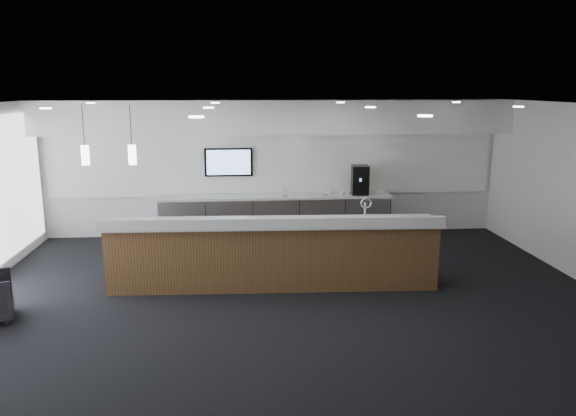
{
  "coord_description": "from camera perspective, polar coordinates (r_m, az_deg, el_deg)",
  "views": [
    {
      "loc": [
        -0.77,
        -8.36,
        3.28
      ],
      "look_at": [
        0.08,
        1.3,
        1.17
      ],
      "focal_mm": 35.0,
      "sensor_mm": 36.0,
      "label": 1
    }
  ],
  "objects": [
    {
      "name": "cup_3",
      "position": [
        12.3,
        5.49,
        1.53
      ],
      "size": [
        0.12,
        0.12,
        0.09
      ],
      "primitive_type": "imported",
      "rotation": [
        0.0,
        0.0,
        1.94
      ],
      "color": "white",
      "rests_on": "back_credenza"
    },
    {
      "name": "info_sign_left",
      "position": [
        12.11,
        -0.26,
        1.68
      ],
      "size": [
        0.15,
        0.02,
        0.2
      ],
      "primitive_type": "cube",
      "rotation": [
        0.0,
        0.0,
        -0.03
      ],
      "color": "silver",
      "rests_on": "back_credenza"
    },
    {
      "name": "ground",
      "position": [
        9.01,
        0.25,
        -9.05
      ],
      "size": [
        10.0,
        10.0,
        0.0
      ],
      "primitive_type": "plane",
      "color": "black",
      "rests_on": "ground"
    },
    {
      "name": "back_wall",
      "position": [
        12.51,
        -1.44,
        4.1
      ],
      "size": [
        10.0,
        0.02,
        3.0
      ],
      "primitive_type": "cube",
      "color": "silver",
      "rests_on": "ground"
    },
    {
      "name": "service_counter",
      "position": [
        9.34,
        -1.52,
        -4.55
      ],
      "size": [
        5.48,
        1.11,
        1.49
      ],
      "rotation": [
        0.0,
        0.0,
        -0.04
      ],
      "color": "#4F321A",
      "rests_on": "ground"
    },
    {
      "name": "cup_1",
      "position": [
        12.36,
        6.77,
        1.55
      ],
      "size": [
        0.13,
        0.13,
        0.09
      ],
      "primitive_type": "imported",
      "rotation": [
        0.0,
        0.0,
        0.65
      ],
      "color": "white",
      "rests_on": "back_credenza"
    },
    {
      "name": "coffee_machine",
      "position": [
        12.42,
        7.33,
        2.85
      ],
      "size": [
        0.4,
        0.5,
        0.63
      ],
      "rotation": [
        0.0,
        0.0,
        -0.09
      ],
      "color": "black",
      "rests_on": "back_credenza"
    },
    {
      "name": "info_sign_right",
      "position": [
        12.27,
        3.94,
        1.88
      ],
      "size": [
        0.18,
        0.06,
        0.24
      ],
      "primitive_type": "cube",
      "rotation": [
        0.0,
        0.0,
        -0.26
      ],
      "color": "silver",
      "rests_on": "back_credenza"
    },
    {
      "name": "alcove_panel",
      "position": [
        12.46,
        -1.43,
        4.54
      ],
      "size": [
        9.8,
        0.06,
        1.4
      ],
      "primitive_type": "cube",
      "color": "white",
      "rests_on": "back_wall"
    },
    {
      "name": "pendant_right",
      "position": [
        9.5,
        -19.26,
        5.39
      ],
      "size": [
        0.12,
        0.12,
        0.3
      ],
      "primitive_type": "cylinder",
      "color": "#FFEEC6",
      "rests_on": "ceiling"
    },
    {
      "name": "back_credenza",
      "position": [
        12.34,
        -1.3,
        -0.84
      ],
      "size": [
        5.06,
        0.66,
        0.95
      ],
      "color": "#94969C",
      "rests_on": "ground"
    },
    {
      "name": "cup_0",
      "position": [
        12.39,
        7.4,
        1.56
      ],
      "size": [
        0.1,
        0.1,
        0.09
      ],
      "primitive_type": "imported",
      "color": "white",
      "rests_on": "back_credenza"
    },
    {
      "name": "pendant_left",
      "position": [
        9.36,
        -15.08,
        5.55
      ],
      "size": [
        0.12,
        0.12,
        0.3
      ],
      "primitive_type": "cylinder",
      "color": "#FFEEC6",
      "rests_on": "ceiling"
    },
    {
      "name": "wall_tv",
      "position": [
        12.37,
        -6.05,
        4.65
      ],
      "size": [
        1.05,
        0.08,
        0.62
      ],
      "color": "black",
      "rests_on": "back_wall"
    },
    {
      "name": "soffit_bulkhead",
      "position": [
        11.95,
        -1.33,
        9.27
      ],
      "size": [
        10.0,
        0.9,
        0.7
      ],
      "primitive_type": "cube",
      "color": "white",
      "rests_on": "back_wall"
    },
    {
      "name": "ceiling_can_lights",
      "position": [
        8.4,
        0.27,
        10.18
      ],
      "size": [
        7.0,
        5.0,
        0.02
      ],
      "primitive_type": null,
      "color": "white",
      "rests_on": "ceiling"
    },
    {
      "name": "cup_2",
      "position": [
        12.33,
        6.13,
        1.54
      ],
      "size": [
        0.12,
        0.12,
        0.09
      ],
      "primitive_type": "imported",
      "rotation": [
        0.0,
        0.0,
        1.29
      ],
      "color": "white",
      "rests_on": "back_credenza"
    },
    {
      "name": "ceiling",
      "position": [
        8.4,
        0.27,
        10.38
      ],
      "size": [
        10.0,
        8.0,
        0.02
      ],
      "primitive_type": "cube",
      "color": "black",
      "rests_on": "back_wall"
    }
  ]
}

